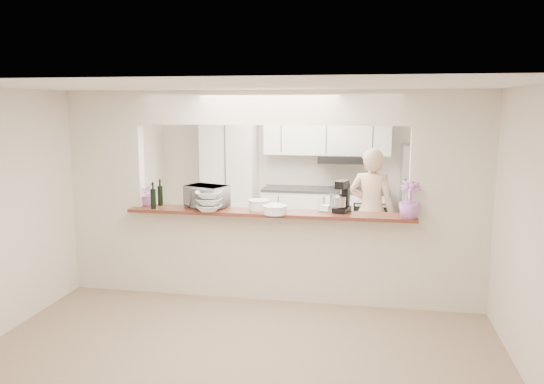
% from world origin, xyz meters
% --- Properties ---
extents(floor, '(6.00, 6.00, 0.00)m').
position_xyz_m(floor, '(0.00, 0.00, 0.00)').
color(floor, gray).
rests_on(floor, ground).
extents(tile_overlay, '(5.00, 2.90, 0.01)m').
position_xyz_m(tile_overlay, '(0.00, 1.55, 0.01)').
color(tile_overlay, beige).
rests_on(tile_overlay, floor).
extents(partition, '(5.00, 0.15, 2.50)m').
position_xyz_m(partition, '(0.00, 0.00, 1.48)').
color(partition, silver).
rests_on(partition, floor).
extents(bar_counter, '(3.40, 0.38, 1.09)m').
position_xyz_m(bar_counter, '(0.00, -0.00, 0.58)').
color(bar_counter, silver).
rests_on(bar_counter, floor).
extents(kitchen_cabinets, '(3.15, 0.62, 2.25)m').
position_xyz_m(kitchen_cabinets, '(-0.19, 2.72, 0.97)').
color(kitchen_cabinets, silver).
rests_on(kitchen_cabinets, floor).
extents(refrigerator, '(0.75, 0.70, 1.70)m').
position_xyz_m(refrigerator, '(2.05, 2.65, 0.85)').
color(refrigerator, '#ADACB2').
rests_on(refrigerator, floor).
extents(flower_left, '(0.29, 0.26, 0.30)m').
position_xyz_m(flower_left, '(-1.55, 0.05, 1.24)').
color(flower_left, '#D973BE').
rests_on(flower_left, bar_counter).
extents(wine_bottle_a, '(0.07, 0.07, 0.33)m').
position_xyz_m(wine_bottle_a, '(-1.40, -0.15, 1.22)').
color(wine_bottle_a, black).
rests_on(wine_bottle_a, bar_counter).
extents(wine_bottle_b, '(0.07, 0.07, 0.33)m').
position_xyz_m(wine_bottle_b, '(-1.40, 0.07, 1.22)').
color(wine_bottle_b, black).
rests_on(wine_bottle_b, bar_counter).
extents(toaster_oven, '(0.57, 0.48, 0.27)m').
position_xyz_m(toaster_oven, '(-0.79, 0.05, 1.23)').
color(toaster_oven, '#A8A8AC').
rests_on(toaster_oven, bar_counter).
extents(serving_bowls, '(0.37, 0.37, 0.23)m').
position_xyz_m(serving_bowls, '(-0.70, -0.17, 1.20)').
color(serving_bowls, white).
rests_on(serving_bowls, bar_counter).
extents(plate_stack_a, '(0.25, 0.25, 0.12)m').
position_xyz_m(plate_stack_a, '(-0.14, 0.03, 1.15)').
color(plate_stack_a, white).
rests_on(plate_stack_a, bar_counter).
extents(plate_stack_b, '(0.28, 0.28, 0.10)m').
position_xyz_m(plate_stack_b, '(0.10, -0.19, 1.14)').
color(plate_stack_b, white).
rests_on(plate_stack_b, bar_counter).
extents(red_bowl, '(0.13, 0.13, 0.06)m').
position_xyz_m(red_bowl, '(-0.12, 0.08, 1.12)').
color(red_bowl, maroon).
rests_on(red_bowl, bar_counter).
extents(tan_bowl, '(0.16, 0.16, 0.07)m').
position_xyz_m(tan_bowl, '(0.05, 0.08, 1.13)').
color(tan_bowl, tan).
rests_on(tan_bowl, bar_counter).
extents(utensil_caddy, '(0.27, 0.21, 0.22)m').
position_xyz_m(utensil_caddy, '(0.71, 0.05, 1.18)').
color(utensil_caddy, silver).
rests_on(utensil_caddy, bar_counter).
extents(stand_mixer, '(0.22, 0.28, 0.37)m').
position_xyz_m(stand_mixer, '(0.85, 0.06, 1.26)').
color(stand_mixer, black).
rests_on(stand_mixer, bar_counter).
extents(flower_right, '(0.29, 0.29, 0.42)m').
position_xyz_m(flower_right, '(1.60, -0.15, 1.30)').
color(flower_right, '#CE73D5').
rests_on(flower_right, bar_counter).
extents(person, '(0.71, 0.55, 1.74)m').
position_xyz_m(person, '(1.20, 1.30, 0.87)').
color(person, tan).
rests_on(person, floor).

